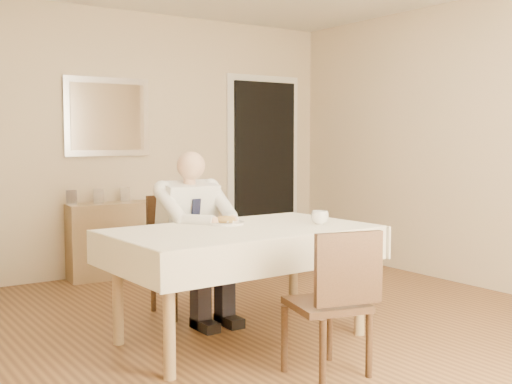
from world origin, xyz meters
TOP-DOWN VIEW (x-y plane):
  - room at (0.00, 0.00)m, footprint 5.00×5.02m
  - doorway at (1.55, 2.46)m, footprint 0.96×0.07m
  - mirror at (-0.30, 2.47)m, footprint 0.86×0.04m
  - dining_table at (-0.35, 0.00)m, footprint 1.75×1.07m
  - chair_far at (-0.35, 0.88)m, footprint 0.48×0.48m
  - chair_near at (-0.30, -0.88)m, footprint 0.48×0.49m
  - seated_man at (-0.35, 0.60)m, footprint 0.48×0.72m
  - plate at (-0.34, 0.22)m, footprint 0.26×0.26m
  - food at (-0.34, 0.22)m, footprint 0.14×0.14m
  - knife at (-0.30, 0.16)m, footprint 0.01×0.13m
  - fork at (-0.38, 0.16)m, footprint 0.01×0.13m
  - coffee_mug at (0.19, -0.15)m, footprint 0.15×0.15m
  - sideboard at (-0.30, 2.32)m, footprint 0.93×0.37m
  - photo_frame_left at (-0.71, 2.35)m, footprint 0.10×0.02m
  - photo_frame_center at (-0.46, 2.33)m, footprint 0.10×0.02m
  - photo_frame_right at (-0.18, 2.36)m, footprint 0.10×0.02m

SIDE VIEW (x-z plane):
  - sideboard at x=-0.30m, z-range 0.00..0.72m
  - chair_near at x=-0.30m, z-range 0.05..0.89m
  - chair_far at x=-0.35m, z-range 0.06..0.96m
  - dining_table at x=-0.35m, z-range 0.29..1.04m
  - seated_man at x=-0.35m, z-range 0.07..1.31m
  - plate at x=-0.34m, z-range 0.75..0.77m
  - knife at x=-0.30m, z-range 0.77..0.78m
  - fork at x=-0.38m, z-range 0.77..0.78m
  - food at x=-0.34m, z-range 0.76..0.81m
  - photo_frame_left at x=-0.71m, z-range 0.72..0.86m
  - photo_frame_center at x=-0.46m, z-range 0.72..0.86m
  - photo_frame_right at x=-0.18m, z-range 0.72..0.86m
  - coffee_mug at x=0.19m, z-range 0.75..0.85m
  - doorway at x=1.55m, z-range -0.05..2.05m
  - room at x=0.00m, z-range 0.00..2.60m
  - mirror at x=-0.30m, z-range 1.17..1.93m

